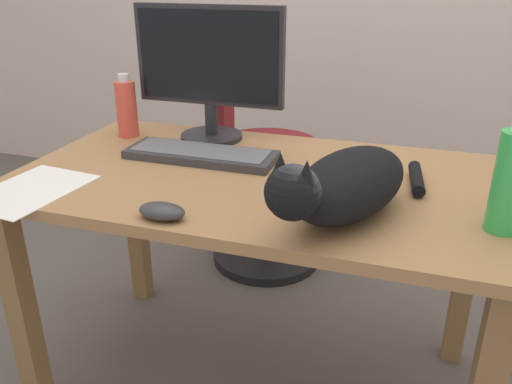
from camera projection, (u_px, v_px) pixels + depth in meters
ground_plane at (259, 379)px, 1.68m from camera, size 8.00×8.00×0.00m
desk at (259, 210)px, 1.44m from camera, size 1.31×0.74×0.72m
office_chair at (255, 173)px, 2.22m from camera, size 0.50×0.48×0.96m
monitor at (209, 68)px, 1.60m from camera, size 0.48×0.20×0.41m
keyboard at (201, 154)px, 1.51m from camera, size 0.44×0.15×0.03m
cat at (345, 185)px, 1.12m from camera, size 0.32×0.57×0.20m
computer_mouse at (162, 211)px, 1.15m from camera, size 0.11×0.06×0.04m
paper_sheet at (29, 190)px, 1.30m from camera, size 0.24×0.32×0.00m
water_bottle at (510, 181)px, 1.06m from camera, size 0.07×0.07×0.24m
spray_bottle at (127, 108)px, 1.68m from camera, size 0.07×0.07×0.20m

